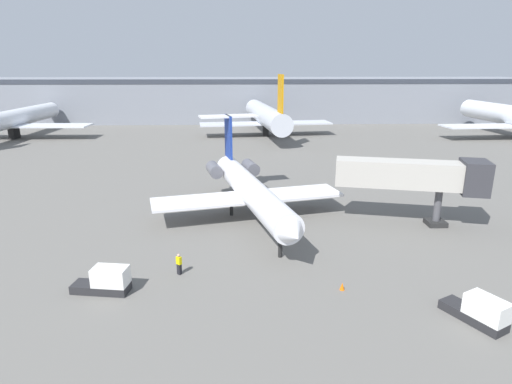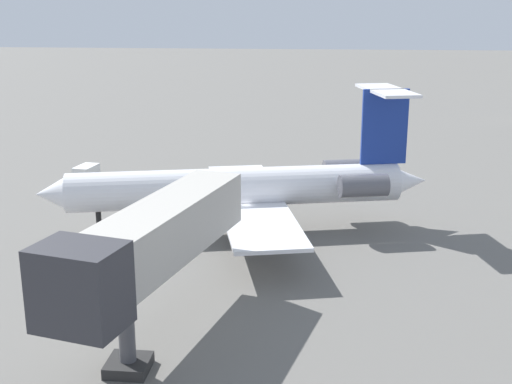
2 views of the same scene
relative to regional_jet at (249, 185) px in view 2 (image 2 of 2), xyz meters
The scene contains 5 objects.
ground_plane 3.48m from the regional_jet, 69.57° to the right, with size 400.00×400.00×0.10m, color #66635E.
regional_jet is the anchor object (origin of this frame).
jet_bridge 17.02m from the regional_jet, ahead, with size 14.50×6.18×6.70m.
ground_crew_marshaller 13.99m from the regional_jet, 113.77° to the right, with size 0.47×0.46×1.69m.
baggage_tug_trailing 18.43m from the regional_jet, 124.28° to the right, with size 4.16×1.97×1.90m.
Camera 2 is at (42.79, 6.00, 15.02)m, focal length 46.65 mm.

